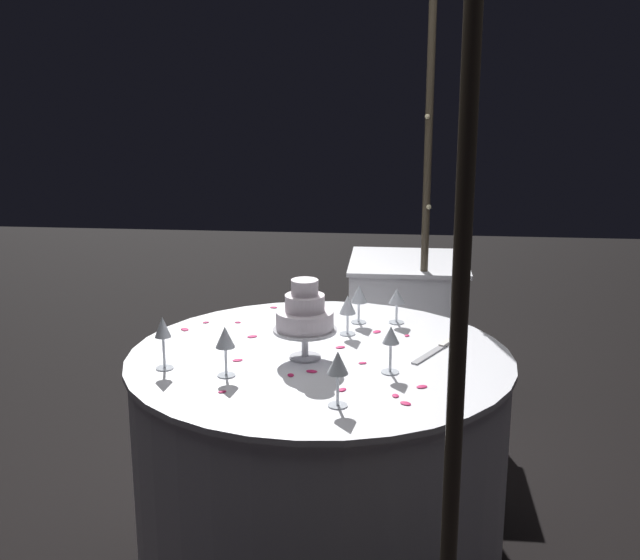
% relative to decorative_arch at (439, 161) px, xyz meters
% --- Properties ---
extents(ground_plane, '(12.00, 12.00, 0.00)m').
position_rel_decorative_arch_xyz_m(ground_plane, '(-0.00, -0.39, -1.47)').
color(ground_plane, black).
extents(decorative_arch, '(2.31, 0.06, 2.21)m').
position_rel_decorative_arch_xyz_m(decorative_arch, '(0.00, 0.00, 0.00)').
color(decorative_arch, '#473D2D').
rests_on(decorative_arch, ground).
extents(main_table, '(1.35, 1.35, 0.78)m').
position_rel_decorative_arch_xyz_m(main_table, '(-0.00, -0.39, -1.07)').
color(main_table, white).
rests_on(main_table, ground).
extents(side_table, '(0.59, 0.59, 0.82)m').
position_rel_decorative_arch_xyz_m(side_table, '(-1.34, -0.07, -1.06)').
color(side_table, white).
rests_on(side_table, ground).
extents(tiered_cake, '(0.22, 0.22, 0.28)m').
position_rel_decorative_arch_xyz_m(tiered_cake, '(0.04, -0.44, -0.52)').
color(tiered_cake, silver).
rests_on(tiered_cake, main_table).
extents(wine_glass_0, '(0.06, 0.06, 0.17)m').
position_rel_decorative_arch_xyz_m(wine_glass_0, '(0.43, -0.29, -0.55)').
color(wine_glass_0, silver).
rests_on(wine_glass_0, main_table).
extents(wine_glass_1, '(0.06, 0.06, 0.15)m').
position_rel_decorative_arch_xyz_m(wine_glass_1, '(-0.24, -0.31, -0.57)').
color(wine_glass_1, silver).
rests_on(wine_glass_1, main_table).
extents(wine_glass_2, '(0.06, 0.06, 0.18)m').
position_rel_decorative_arch_xyz_m(wine_glass_2, '(0.18, -0.89, -0.55)').
color(wine_glass_2, silver).
rests_on(wine_glass_2, main_table).
extents(wine_glass_3, '(0.06, 0.06, 0.14)m').
position_rel_decorative_arch_xyz_m(wine_glass_3, '(-0.40, -0.13, -0.58)').
color(wine_glass_3, silver).
rests_on(wine_glass_3, main_table).
extents(wine_glass_4, '(0.06, 0.06, 0.16)m').
position_rel_decorative_arch_xyz_m(wine_glass_4, '(0.14, -0.14, -0.56)').
color(wine_glass_4, silver).
rests_on(wine_glass_4, main_table).
extents(wine_glass_5, '(0.06, 0.06, 0.17)m').
position_rel_decorative_arch_xyz_m(wine_glass_5, '(0.22, -0.67, -0.55)').
color(wine_glass_5, silver).
rests_on(wine_glass_5, main_table).
extents(wine_glass_6, '(0.07, 0.07, 0.15)m').
position_rel_decorative_arch_xyz_m(wine_glass_6, '(-0.39, -0.27, -0.57)').
color(wine_glass_6, silver).
rests_on(wine_glass_6, main_table).
extents(cake_knife, '(0.27, 0.16, 0.01)m').
position_rel_decorative_arch_xyz_m(cake_knife, '(-0.09, 0.02, -0.68)').
color(cake_knife, silver).
rests_on(cake_knife, main_table).
extents(rose_petal_0, '(0.04, 0.05, 0.00)m').
position_rel_decorative_arch_xyz_m(rose_petal_0, '(-0.09, -0.32, -0.68)').
color(rose_petal_0, '#C61951').
rests_on(rose_petal_0, main_table).
extents(rose_petal_1, '(0.04, 0.03, 0.00)m').
position_rel_decorative_arch_xyz_m(rose_petal_1, '(0.33, 0.08, -0.68)').
color(rose_petal_1, '#C61951').
rests_on(rose_petal_1, main_table).
extents(rose_petal_2, '(0.04, 0.04, 0.00)m').
position_rel_decorative_arch_xyz_m(rose_petal_2, '(0.40, -0.09, -0.68)').
color(rose_petal_2, '#C61951').
rests_on(rose_petal_2, main_table).
extents(rose_petal_3, '(0.04, 0.04, 0.00)m').
position_rel_decorative_arch_xyz_m(rose_petal_3, '(0.26, -0.04, -0.68)').
color(rose_petal_3, '#C61951').
rests_on(rose_petal_3, main_table).
extents(rose_petal_4, '(0.03, 0.02, 0.00)m').
position_rel_decorative_arch_xyz_m(rose_petal_4, '(-0.24, -0.08, -0.68)').
color(rose_petal_4, '#C61951').
rests_on(rose_petal_4, main_table).
extents(rose_petal_5, '(0.03, 0.03, 0.00)m').
position_rel_decorative_arch_xyz_m(rose_petal_5, '(0.07, -0.24, -0.68)').
color(rose_petal_5, '#C61951').
rests_on(rose_petal_5, main_table).
extents(rose_petal_6, '(0.04, 0.03, 0.00)m').
position_rel_decorative_arch_xyz_m(rose_petal_6, '(0.31, -0.29, -0.68)').
color(rose_petal_6, '#C61951').
rests_on(rose_petal_6, main_table).
extents(rose_petal_7, '(0.03, 0.03, 0.00)m').
position_rel_decorative_arch_xyz_m(rose_petal_7, '(-0.14, -0.14, -0.68)').
color(rose_petal_7, '#C61951').
rests_on(rose_petal_7, main_table).
extents(rose_petal_8, '(0.03, 0.03, 0.00)m').
position_rel_decorative_arch_xyz_m(rose_petal_8, '(0.36, -0.66, -0.68)').
color(rose_petal_8, '#C61951').
rests_on(rose_petal_8, main_table).
extents(rose_petal_9, '(0.04, 0.05, 0.00)m').
position_rel_decorative_arch_xyz_m(rose_petal_9, '(-0.17, -0.66, -0.68)').
color(rose_petal_9, '#C61951').
rests_on(rose_petal_9, main_table).
extents(rose_petal_10, '(0.02, 0.03, 0.00)m').
position_rel_decorative_arch_xyz_m(rose_petal_10, '(-0.34, -0.75, -0.68)').
color(rose_petal_10, '#C61951').
rests_on(rose_petal_10, main_table).
extents(rose_petal_11, '(0.05, 0.04, 0.00)m').
position_rel_decorative_arch_xyz_m(rose_petal_11, '(-0.28, -0.20, -0.68)').
color(rose_petal_11, '#C61951').
rests_on(rose_petal_11, main_table).
extents(rose_petal_12, '(0.03, 0.02, 0.00)m').
position_rel_decorative_arch_xyz_m(rose_petal_12, '(-0.21, 0.10, -0.68)').
color(rose_petal_12, '#C61951').
rests_on(rose_petal_12, main_table).
extents(rose_petal_13, '(0.03, 0.04, 0.00)m').
position_rel_decorative_arch_xyz_m(rose_petal_13, '(-0.56, -0.64, -0.68)').
color(rose_petal_13, '#C61951').
rests_on(rose_petal_13, main_table).
extents(rose_petal_14, '(0.04, 0.04, 0.00)m').
position_rel_decorative_arch_xyz_m(rose_petal_14, '(0.08, -0.66, -0.68)').
color(rose_petal_14, '#C61951').
rests_on(rose_petal_14, main_table).
extents(rose_petal_15, '(0.03, 0.03, 0.00)m').
position_rel_decorative_arch_xyz_m(rose_petal_15, '(0.20, -0.46, -0.68)').
color(rose_petal_15, '#C61951').
rests_on(rose_petal_15, main_table).
extents(rose_petal_16, '(0.03, 0.03, 0.00)m').
position_rel_decorative_arch_xyz_m(rose_petal_16, '(-0.33, -0.87, -0.68)').
color(rose_petal_16, '#C61951').
rests_on(rose_petal_16, main_table).
extents(rose_petal_17, '(0.04, 0.04, 0.00)m').
position_rel_decorative_arch_xyz_m(rose_petal_17, '(0.16, -0.40, -0.68)').
color(rose_petal_17, '#C61951').
rests_on(rose_petal_17, main_table).
extents(rose_petal_18, '(0.05, 0.04, 0.00)m').
position_rel_decorative_arch_xyz_m(rose_petal_18, '(-0.23, -0.93, -0.68)').
color(rose_petal_18, '#C61951').
rests_on(rose_petal_18, main_table).
extents(rose_petal_19, '(0.03, 0.03, 0.00)m').
position_rel_decorative_arch_xyz_m(rose_petal_19, '(0.34, -0.12, -0.68)').
color(rose_petal_19, '#C61951').
rests_on(rose_petal_19, main_table).
extents(rose_petal_20, '(0.04, 0.04, 0.00)m').
position_rel_decorative_arch_xyz_m(rose_petal_20, '(-0.22, -0.56, -0.68)').
color(rose_petal_20, '#C61951').
rests_on(rose_petal_20, main_table).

